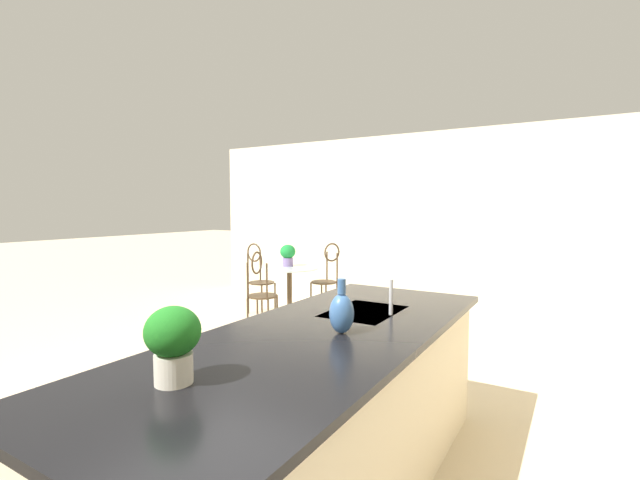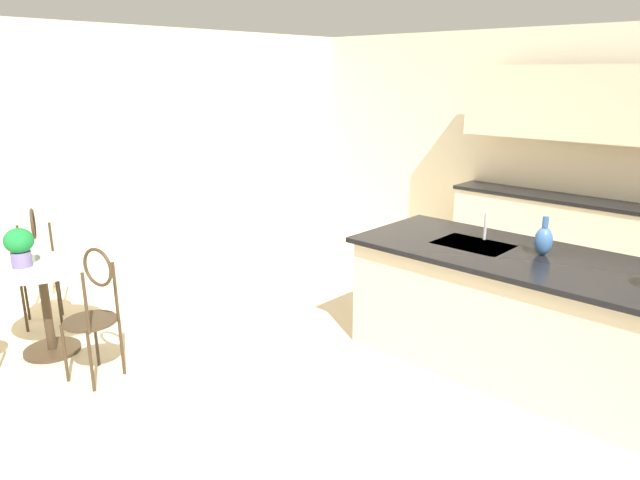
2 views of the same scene
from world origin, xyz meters
name	(u,v)px [view 1 (image 1 of 2)]	position (x,y,z in m)	size (l,w,h in m)	color
ground_plane	(238,433)	(0.00, 0.00, 0.00)	(40.00, 40.00, 0.00)	beige
wall_left_window	(427,222)	(-4.26, 0.00, 1.35)	(0.12, 7.80, 2.70)	beige
kitchen_island	(320,416)	(0.30, 0.85, 0.46)	(2.80, 1.06, 0.92)	beige
bistro_table	(289,288)	(-2.72, -1.46, 0.45)	(0.80, 0.80, 0.74)	#3D2D1E
chair_near_window	(260,288)	(-2.00, -1.40, 0.57)	(0.52, 0.46, 1.04)	#3D2D1E
chair_by_island	(259,275)	(-2.83, -2.10, 0.57)	(0.42, 0.50, 1.04)	#3D2D1E
chair_toward_desk	(327,274)	(-3.39, -1.24, 0.57)	(0.52, 0.50, 1.04)	#3D2D1E
sink_faucet	(391,297)	(-0.25, 1.03, 1.03)	(0.02, 0.02, 0.22)	#B2B5BA
potted_plant_on_table	(288,254)	(-2.83, -1.56, 0.92)	(0.22, 0.22, 0.31)	#7A669E
potted_plant_counter_far	(173,339)	(1.15, 0.72, 1.09)	(0.21, 0.21, 0.29)	beige
vase_on_counter	(342,312)	(0.25, 0.96, 1.03)	(0.13, 0.13, 0.29)	#386099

